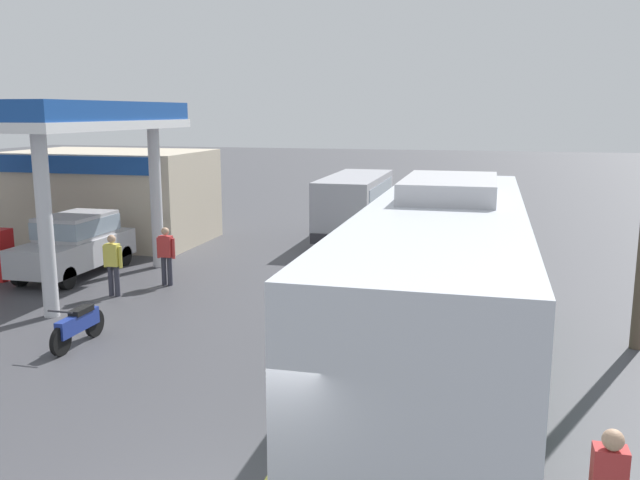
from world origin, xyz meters
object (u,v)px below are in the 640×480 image
(coach_bus_main, at_px, (442,300))
(car_at_pump, at_px, (75,241))
(minibus_opposing_lane, at_px, (355,201))
(pedestrian_by_shop, at_px, (113,262))
(motorcycle_parked_forecourt, at_px, (78,325))
(pedestrian_near_pump, at_px, (166,253))

(coach_bus_main, xyz_separation_m, car_at_pump, (-11.27, 6.17, -0.71))
(minibus_opposing_lane, relative_size, pedestrian_by_shop, 3.69)
(minibus_opposing_lane, distance_m, pedestrian_by_shop, 10.58)
(motorcycle_parked_forecourt, relative_size, pedestrian_by_shop, 1.08)
(coach_bus_main, distance_m, pedestrian_by_shop, 9.89)
(coach_bus_main, distance_m, car_at_pump, 12.87)
(car_at_pump, xyz_separation_m, motorcycle_parked_forecourt, (3.74, -5.48, -0.57))
(pedestrian_near_pump, bearing_deg, minibus_opposing_lane, 65.12)
(coach_bus_main, bearing_deg, pedestrian_near_pump, 144.83)
(coach_bus_main, height_order, motorcycle_parked_forecourt, coach_bus_main)
(pedestrian_by_shop, bearing_deg, minibus_opposing_lane, 64.17)
(motorcycle_parked_forecourt, relative_size, pedestrian_near_pump, 1.08)
(minibus_opposing_lane, bearing_deg, motorcycle_parked_forecourt, -103.95)
(pedestrian_by_shop, bearing_deg, car_at_pump, 141.87)
(coach_bus_main, bearing_deg, motorcycle_parked_forecourt, 174.81)
(motorcycle_parked_forecourt, bearing_deg, coach_bus_main, -5.19)
(motorcycle_parked_forecourt, bearing_deg, car_at_pump, 124.29)
(motorcycle_parked_forecourt, height_order, pedestrian_by_shop, pedestrian_by_shop)
(pedestrian_near_pump, bearing_deg, car_at_pump, 171.28)
(motorcycle_parked_forecourt, distance_m, pedestrian_near_pump, 5.04)
(minibus_opposing_lane, xyz_separation_m, pedestrian_near_pump, (-3.77, -8.13, -0.54))
(car_at_pump, bearing_deg, coach_bus_main, -28.68)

